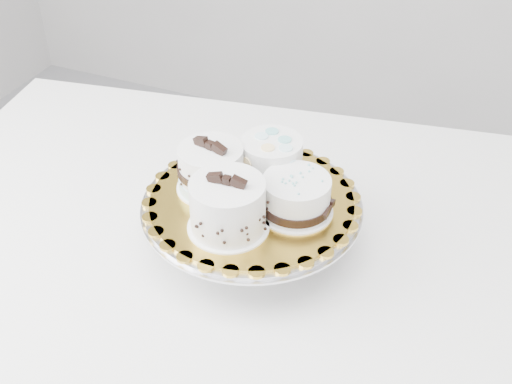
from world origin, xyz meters
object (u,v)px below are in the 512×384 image
at_px(cake_board, 252,200).
at_px(cake_swirl, 228,207).
at_px(table, 256,267).
at_px(cake_dots, 272,159).
at_px(cake_stand, 252,216).
at_px(cake_ribbon, 297,197).
at_px(cake_banded, 211,170).

bearing_deg(cake_board, cake_swirl, -93.83).
height_order(table, cake_dots, cake_dots).
distance_m(table, cake_stand, 0.14).
bearing_deg(cake_ribbon, cake_dots, 137.67).
bearing_deg(cake_board, table, 97.10).
distance_m(cake_stand, cake_board, 0.03).
distance_m(cake_stand, cake_ribbon, 0.10).
xyz_separation_m(cake_banded, cake_dots, (0.08, 0.06, 0.00)).
relative_size(cake_swirl, cake_ribbon, 1.02).
bearing_deg(table, cake_dots, 66.28).
relative_size(cake_board, cake_ribbon, 2.66).
bearing_deg(cake_stand, cake_ribbon, -0.83).
relative_size(table, cake_board, 4.44).
height_order(cake_stand, cake_swirl, cake_swirl).
relative_size(table, cake_ribbon, 11.84).
xyz_separation_m(table, cake_banded, (-0.07, -0.02, 0.20)).
bearing_deg(cake_banded, table, 30.97).
distance_m(cake_dots, cake_ribbon, 0.09).
height_order(cake_board, cake_banded, cake_banded).
height_order(table, cake_stand, cake_stand).
height_order(cake_stand, cake_dots, cake_dots).
bearing_deg(cake_banded, cake_swirl, -36.86).
bearing_deg(cake_stand, cake_board, 180.00).
height_order(table, cake_swirl, cake_swirl).
distance_m(cake_board, cake_ribbon, 0.08).
height_order(cake_swirl, cake_dots, cake_swirl).
distance_m(cake_board, cake_swirl, 0.09).
xyz_separation_m(table, cake_stand, (0.00, -0.02, 0.13)).
distance_m(table, cake_dots, 0.21).
xyz_separation_m(cake_board, cake_swirl, (-0.01, -0.08, 0.04)).
relative_size(cake_stand, cake_banded, 2.84).
bearing_deg(cake_dots, cake_banded, -145.42).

